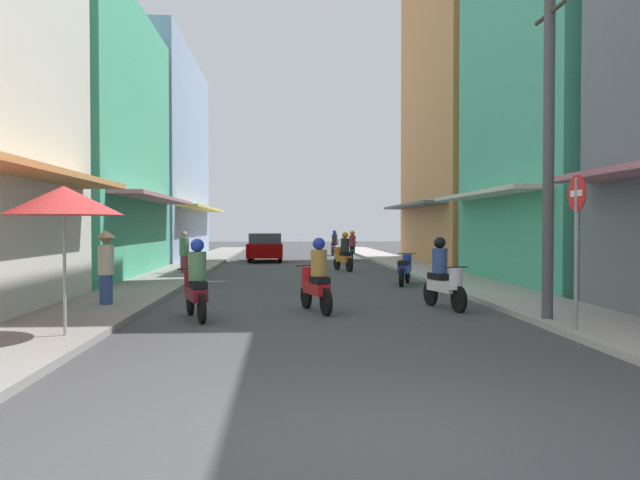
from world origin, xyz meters
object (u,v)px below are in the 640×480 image
motorbike_red (316,279)px  parked_car (266,247)px  motorbike_green (352,247)px  motorbike_maroon (196,283)px  motorbike_blue (405,269)px  pedestrian_midway (184,254)px  motorbike_white (443,277)px  utility_pole (549,149)px  vendor_umbrella (64,201)px  motorbike_orange (343,254)px  motorbike_silver (335,244)px  pedestrian_foreground (106,265)px  street_sign_no_entry (577,232)px

motorbike_red → parked_car: bearing=94.8°
motorbike_green → motorbike_maroon: bearing=-104.7°
motorbike_blue → pedestrian_midway: bearing=152.4°
motorbike_white → utility_pole: (1.33, -2.32, 2.52)m
motorbike_white → vendor_umbrella: bearing=-152.3°
motorbike_white → motorbike_orange: same height
motorbike_green → motorbike_white: same height
motorbike_white → parked_car: bearing=103.3°
pedestrian_midway → vendor_umbrella: 13.11m
motorbike_green → utility_pole: size_ratio=0.29×
motorbike_silver → utility_pole: size_ratio=0.28×
motorbike_white → motorbike_blue: bearing=87.5°
motorbike_red → pedestrian_foreground: size_ratio=1.02×
motorbike_green → motorbike_red: (-2.93, -19.35, 0.00)m
motorbike_blue → vendor_umbrella: size_ratio=0.71×
parked_car → motorbike_blue: bearing=-70.4°
motorbike_red → parked_car: motorbike_red is taller
motorbike_white → motorbike_orange: (-1.08, 11.63, 0.00)m
vendor_umbrella → motorbike_red: bearing=38.6°
motorbike_white → motorbike_silver: same height
vendor_umbrella → utility_pole: (8.24, 1.29, 1.01)m
motorbike_blue → motorbike_white: bearing=-92.5°
motorbike_maroon → motorbike_white: (5.21, 1.24, 0.00)m
motorbike_blue → street_sign_no_entry: size_ratio=0.65×
street_sign_no_entry → motorbike_orange: bearing=98.6°
motorbike_red → motorbike_silver: (2.53, 25.22, 0.00)m
motorbike_maroon → motorbike_green: same height
motorbike_green → pedestrian_midway: (-7.20, -9.57, 0.11)m
motorbike_green → motorbike_silver: size_ratio=1.04×
parked_car → utility_pole: bearing=-74.7°
pedestrian_foreground → utility_pole: (8.69, -2.61, 2.25)m
motorbike_orange → motorbike_blue: (1.32, -6.04, -0.20)m
motorbike_red → vendor_umbrella: bearing=-141.4°
motorbike_maroon → street_sign_no_entry: street_sign_no_entry is taller
vendor_umbrella → street_sign_no_entry: 8.15m
motorbike_white → vendor_umbrella: size_ratio=0.73×
motorbike_maroon → motorbike_red: 2.55m
motorbike_blue → street_sign_no_entry: 9.37m
pedestrian_foreground → street_sign_no_entry: 9.48m
motorbike_maroon → motorbike_white: 5.36m
motorbike_white → parked_car: size_ratio=0.43×
motorbike_red → motorbike_blue: (3.07, 5.95, -0.20)m
motorbike_silver → street_sign_no_entry: street_sign_no_entry is taller
pedestrian_foreground → pedestrian_midway: size_ratio=1.06×
motorbike_green → utility_pole: utility_pole is taller
motorbike_silver → vendor_umbrella: vendor_umbrella is taller
motorbike_red → pedestrian_midway: pedestrian_midway is taller
pedestrian_midway → vendor_umbrella: (0.19, -13.04, 1.40)m
motorbike_red → pedestrian_midway: bearing=113.6°
motorbike_blue → street_sign_no_entry: bearing=-83.9°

